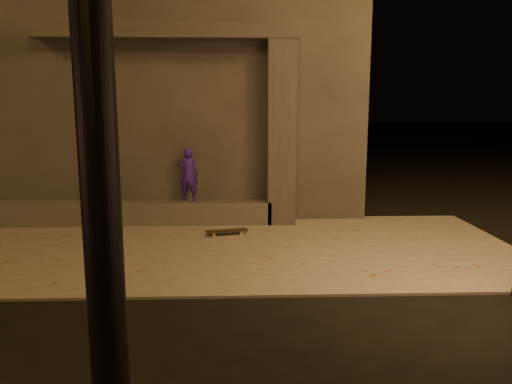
{
  "coord_description": "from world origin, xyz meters",
  "views": [
    {
      "loc": [
        0.83,
        -6.16,
        2.42
      ],
      "look_at": [
        1.13,
        2.0,
        0.98
      ],
      "focal_mm": 35.0,
      "sensor_mm": 36.0,
      "label": 1
    }
  ],
  "objects_px": {
    "skateboarder": "(188,175)",
    "column": "(281,134)",
    "backpack": "(105,194)",
    "skateboard": "(227,231)"
  },
  "relations": [
    {
      "from": "skateboarder",
      "to": "column",
      "type": "bearing_deg",
      "value": -175.66
    },
    {
      "from": "backpack",
      "to": "skateboard",
      "type": "xyz_separation_m",
      "value": [
        2.46,
        -0.97,
        -0.54
      ]
    },
    {
      "from": "skateboarder",
      "to": "skateboard",
      "type": "height_order",
      "value": "skateboarder"
    },
    {
      "from": "column",
      "to": "backpack",
      "type": "height_order",
      "value": "column"
    },
    {
      "from": "skateboarder",
      "to": "backpack",
      "type": "xyz_separation_m",
      "value": [
        -1.68,
        0.0,
        -0.39
      ]
    },
    {
      "from": "skateboarder",
      "to": "backpack",
      "type": "distance_m",
      "value": 1.73
    },
    {
      "from": "skateboarder",
      "to": "skateboard",
      "type": "distance_m",
      "value": 1.55
    },
    {
      "from": "column",
      "to": "skateboarder",
      "type": "height_order",
      "value": "column"
    },
    {
      "from": "skateboarder",
      "to": "backpack",
      "type": "height_order",
      "value": "skateboarder"
    },
    {
      "from": "skateboarder",
      "to": "skateboard",
      "type": "xyz_separation_m",
      "value": [
        0.78,
        -0.97,
        -0.92
      ]
    }
  ]
}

